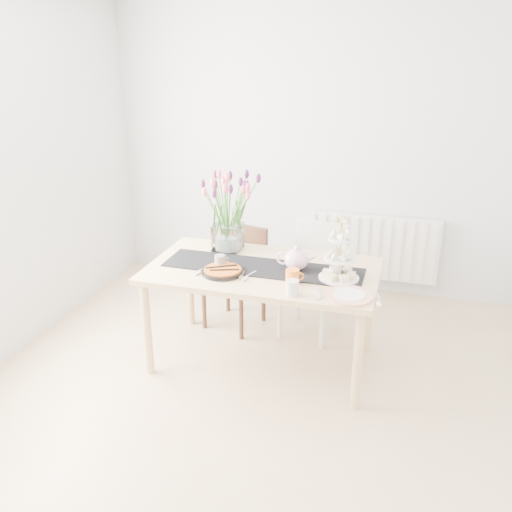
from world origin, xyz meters
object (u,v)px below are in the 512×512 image
(radiator, at_px, (372,247))
(chair_brown, at_px, (239,269))
(tulip_vase, at_px, (227,198))
(mug_white, at_px, (292,288))
(plate_left, at_px, (224,272))
(dining_table, at_px, (263,278))
(chair_white, at_px, (315,270))
(mug_orange, at_px, (292,277))
(plate_right, at_px, (349,296))
(tart_tin, at_px, (223,271))
(cream_jug, at_px, (335,273))
(cake_stand, at_px, (340,264))
(mug_grey, at_px, (220,261))
(teapot, at_px, (296,260))

(radiator, distance_m, chair_brown, 1.36)
(chair_brown, xyz_separation_m, tulip_vase, (0.01, -0.27, 0.68))
(mug_white, xyz_separation_m, plate_left, (-0.52, 0.20, -0.04))
(dining_table, relative_size, chair_brown, 1.93)
(chair_white, xyz_separation_m, mug_orange, (-0.01, -0.81, 0.28))
(chair_white, relative_size, plate_right, 3.03)
(dining_table, distance_m, chair_brown, 0.69)
(tart_tin, height_order, plate_left, tart_tin)
(chair_brown, bearing_deg, cream_jug, -20.23)
(radiator, distance_m, chair_white, 0.95)
(dining_table, relative_size, cream_jug, 19.72)
(tulip_vase, bearing_deg, dining_table, -38.64)
(cake_stand, height_order, mug_grey, cake_stand)
(chair_white, bearing_deg, plate_right, -55.92)
(chair_white, relative_size, tulip_vase, 1.23)
(cake_stand, bearing_deg, cream_jug, 154.81)
(radiator, bearing_deg, cream_jug, -95.23)
(cake_stand, distance_m, cream_jug, 0.08)
(chair_brown, bearing_deg, plate_right, -26.49)
(plate_left, bearing_deg, chair_brown, 100.63)
(chair_brown, height_order, mug_white, mug_white)
(radiator, relative_size, mug_white, 12.37)
(cake_stand, distance_m, mug_orange, 0.33)
(plate_left, bearing_deg, teapot, 22.15)
(teapot, xyz_separation_m, mug_grey, (-0.52, -0.09, -0.04))
(dining_table, height_order, plate_right, plate_right)
(plate_right, bearing_deg, mug_grey, 166.49)
(chair_brown, relative_size, cake_stand, 2.10)
(radiator, height_order, mug_grey, mug_grey)
(cake_stand, relative_size, teapot, 1.50)
(chair_brown, bearing_deg, dining_table, -43.18)
(dining_table, distance_m, chair_white, 0.68)
(cake_stand, xyz_separation_m, plate_right, (0.10, -0.25, -0.11))
(chair_white, xyz_separation_m, cream_jug, (0.24, -0.64, 0.27))
(tulip_vase, relative_size, plate_left, 2.69)
(chair_white, height_order, mug_white, chair_white)
(dining_table, distance_m, plate_left, 0.29)
(dining_table, bearing_deg, cream_jug, -3.89)
(mug_white, distance_m, plate_right, 0.36)
(tart_tin, height_order, mug_white, mug_white)
(chair_brown, height_order, chair_white, chair_white)
(chair_brown, xyz_separation_m, mug_white, (0.65, -0.92, 0.32))
(mug_grey, distance_m, plate_left, 0.12)
(chair_white, relative_size, teapot, 3.41)
(mug_white, bearing_deg, chair_white, 106.81)
(cake_stand, relative_size, mug_grey, 4.41)
(teapot, bearing_deg, tulip_vase, 151.99)
(chair_white, height_order, mug_orange, chair_white)
(plate_left, bearing_deg, chair_white, 57.26)
(cream_jug, xyz_separation_m, plate_left, (-0.74, -0.13, -0.03))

